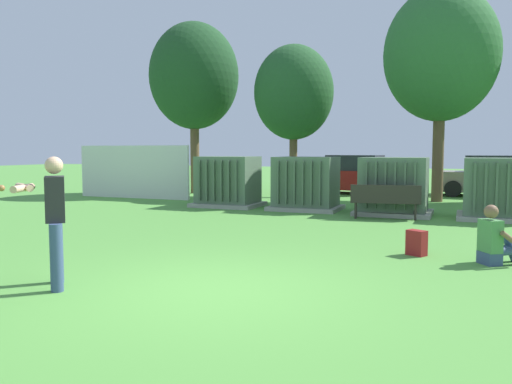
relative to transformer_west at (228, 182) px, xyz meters
name	(u,v)px	position (x,y,z in m)	size (l,w,h in m)	color
ground_plane	(212,291)	(4.11, -9.23, -0.79)	(96.00, 96.00, 0.00)	#51933D
fence_panel	(133,172)	(-4.58, 1.27, 0.21)	(4.80, 0.12, 2.00)	silver
transformer_west	(228,182)	(0.00, 0.00, 0.00)	(2.10, 1.70, 1.62)	#9E9B93
transformer_mid_west	(306,184)	(2.63, 0.01, 0.00)	(2.10, 1.70, 1.62)	#9E9B93
transformer_mid_east	(394,187)	(5.27, -0.21, 0.00)	(2.10, 1.70, 1.62)	#9E9B93
transformer_east	(500,190)	(8.00, -0.23, 0.00)	(2.10, 1.70, 1.62)	#9E9B93
park_bench	(385,199)	(5.20, -1.31, -0.25)	(1.84, 0.66, 0.92)	#2D2823
batter	(51,215)	(2.07, -9.87, 0.19)	(1.36, 1.28, 1.74)	#384C75
seated_spectator	(496,241)	(7.61, -6.11, -0.41)	(0.78, 0.68, 0.96)	#384C75
backpack	(417,243)	(6.39, -5.86, -0.57)	(0.38, 0.36, 0.44)	maroon
tree_left	(194,77)	(-3.52, 4.19, 4.12)	(3.74, 3.74, 7.15)	brown
tree_center_left	(294,93)	(0.90, 4.10, 3.25)	(3.08, 3.08, 5.89)	brown
tree_center_right	(441,55)	(6.23, 4.18, 4.34)	(3.91, 3.91, 7.47)	brown
parked_car_leftmost	(352,176)	(2.73, 6.52, -0.04)	(4.37, 2.28, 1.62)	maroon
parked_car_left_of_center	(492,178)	(8.13, 7.03, -0.04)	(4.33, 2.20, 1.62)	gray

